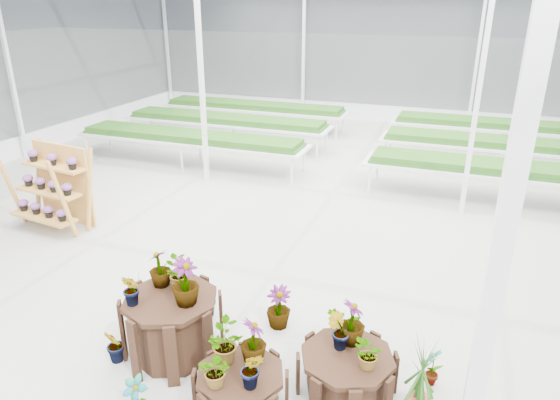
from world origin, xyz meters
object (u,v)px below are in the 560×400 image
(plinth_low, at_px, (346,373))
(plinth_mid, at_px, (241,392))
(shelf_rack, at_px, (50,189))
(plinth_tall, at_px, (173,325))

(plinth_low, bearing_deg, plinth_mid, -145.01)
(plinth_low, xyz_separation_m, shelf_rack, (-6.42, 2.40, 0.56))
(plinth_tall, distance_m, shelf_rack, 4.92)
(plinth_mid, relative_size, plinth_low, 0.90)
(plinth_mid, height_order, shelf_rack, shelf_rack)
(plinth_mid, relative_size, shelf_rack, 0.62)
(plinth_mid, xyz_separation_m, shelf_rack, (-5.42, 3.10, 0.54))
(plinth_tall, relative_size, plinth_mid, 1.22)
(plinth_tall, height_order, plinth_mid, plinth_tall)
(plinth_low, relative_size, shelf_rack, 0.69)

